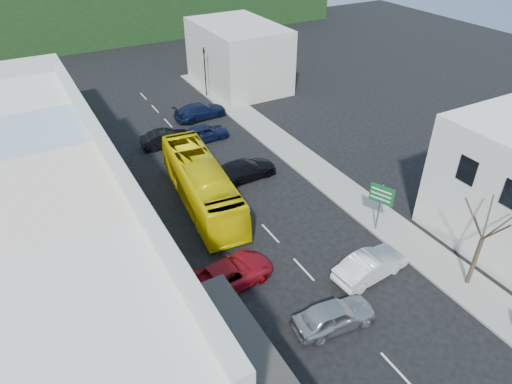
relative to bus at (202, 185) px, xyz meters
name	(u,v)px	position (x,y,z in m)	size (l,w,h in m)	color
ground	(304,269)	(2.53, -9.56, -1.55)	(120.00, 120.00, 0.00)	black
sidewalk_left	(135,218)	(-4.97, 0.44, -1.48)	(3.00, 52.00, 0.15)	gray
sidewalk_right	(311,166)	(10.03, 0.44, -1.48)	(3.00, 52.00, 0.15)	gray
shopfront_row	(60,236)	(-9.96, -4.56, 2.45)	(8.25, 30.00, 8.00)	silver
distant_block_left	(26,108)	(-9.47, 17.44, 1.45)	(8.00, 10.00, 6.00)	#B7B2A8
distant_block_right	(238,55)	(13.53, 20.44, 1.95)	(8.00, 12.00, 7.00)	#B7B2A8
bus	(202,185)	(0.00, 0.00, 0.00)	(2.50, 11.60, 3.10)	#F5DE02
car_silver	(334,316)	(1.47, -13.87, -0.85)	(1.80, 4.40, 1.40)	#B3B4B9
car_white	(370,267)	(5.65, -11.90, -0.85)	(1.80, 4.40, 1.40)	silver
car_red	(229,274)	(-1.94, -8.40, -0.85)	(1.90, 4.60, 1.40)	maroon
car_black_near	(244,171)	(4.31, 1.57, -0.85)	(1.84, 4.50, 1.40)	black
car_navy_mid	(204,134)	(4.20, 9.17, -0.85)	(1.80, 4.40, 1.40)	black
car_black_far	(167,139)	(0.81, 9.89, -0.85)	(1.80, 4.40, 1.40)	black
car_navy_far	(200,112)	(5.84, 13.92, -0.85)	(1.84, 4.50, 1.40)	black
pedestrian_left	(168,259)	(-4.69, -5.75, -0.55)	(0.60, 0.40, 1.70)	black
direction_sign	(379,209)	(8.93, -8.75, 0.29)	(0.81, 1.60, 3.68)	#0F5D25
street_tree	(482,239)	(10.23, -15.23, 1.85)	(2.76, 2.76, 6.80)	#39281F
traffic_signal	(205,73)	(8.69, 18.92, 1.19)	(0.67, 1.15, 5.47)	black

